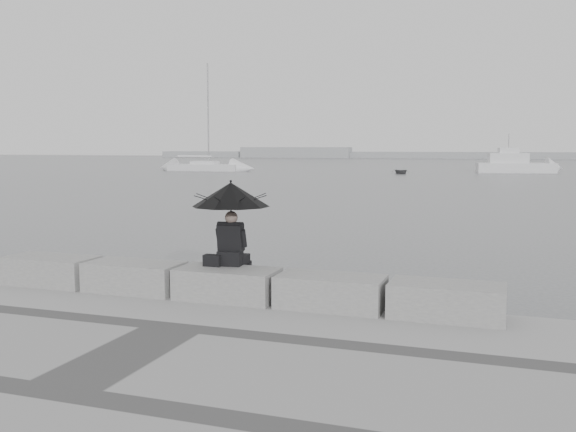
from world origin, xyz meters
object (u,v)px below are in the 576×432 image
at_px(dinghy, 401,171).
at_px(motor_cruiser, 516,165).
at_px(seated_person, 231,203).
at_px(sailboat_left, 205,167).

bearing_deg(dinghy, motor_cruiser, 16.14).
distance_m(seated_person, motor_cruiser, 67.59).
distance_m(motor_cruiser, dinghy, 13.62).
relative_size(seated_person, motor_cruiser, 0.16).
relative_size(sailboat_left, motor_cruiser, 1.47).
relative_size(motor_cruiser, dinghy, 2.87).
bearing_deg(seated_person, sailboat_left, 110.94).
height_order(seated_person, dinghy, seated_person).
distance_m(sailboat_left, motor_cruiser, 36.25).
height_order(sailboat_left, motor_cruiser, sailboat_left).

